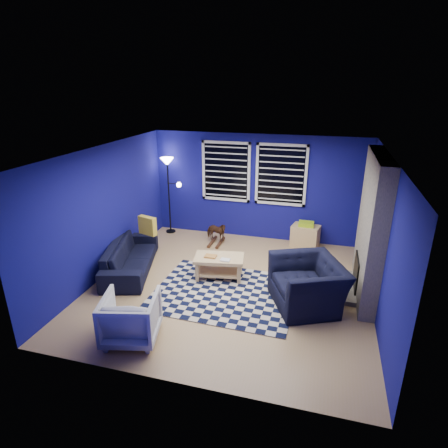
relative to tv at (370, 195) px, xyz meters
name	(u,v)px	position (x,y,z in m)	size (l,w,h in m)	color
floor	(230,286)	(-2.45, -2.00, -1.40)	(5.00, 5.00, 0.00)	tan
ceiling	(231,153)	(-2.45, -2.00, 1.10)	(5.00, 5.00, 0.00)	white
wall_back	(257,188)	(-2.45, 0.50, -0.15)	(5.00, 5.00, 0.00)	navy
wall_left	(104,212)	(-4.95, -2.00, -0.15)	(5.00, 5.00, 0.00)	navy
wall_right	(383,239)	(0.05, -2.00, -0.15)	(5.00, 5.00, 0.00)	navy
fireplace	(370,230)	(-0.09, -1.50, -0.20)	(0.65, 2.00, 2.50)	gray
window_left	(226,172)	(-3.20, 0.46, 0.20)	(1.17, 0.06, 1.42)	black
window_right	(281,175)	(-1.90, 0.46, 0.20)	(1.17, 0.06, 1.42)	black
tv	(370,195)	(0.00, 0.00, 0.00)	(0.07, 1.00, 0.58)	black
rug	(225,292)	(-2.48, -2.24, -1.39)	(2.50, 2.00, 0.02)	black
sofa	(131,257)	(-4.55, -1.88, -1.11)	(0.79, 2.02, 0.59)	black
armchair_big	(307,284)	(-1.04, -2.22, -1.01)	(1.06, 1.21, 0.79)	black
armchair_bent	(131,317)	(-3.47, -3.85, -1.04)	(0.77, 0.80, 0.73)	gray
rocking_horse	(216,232)	(-3.26, -0.16, -1.10)	(0.55, 0.25, 0.46)	#4D2C19
coffee_table	(219,263)	(-2.74, -1.72, -1.08)	(1.02, 0.69, 0.47)	tan
cabinet	(305,236)	(-1.24, 0.25, -1.14)	(0.68, 0.52, 0.60)	tan
floor_lamp	(168,172)	(-4.57, 0.25, 0.15)	(0.52, 0.32, 1.89)	black
throw_pillow	(147,226)	(-4.40, -1.35, -0.62)	(0.41, 0.12, 0.39)	gold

